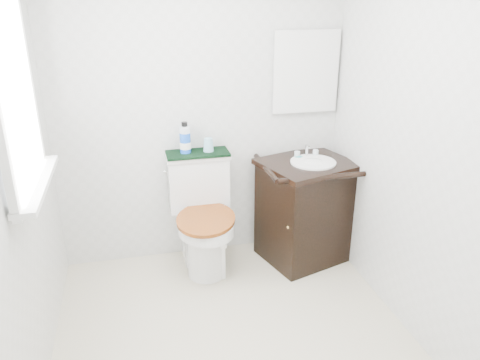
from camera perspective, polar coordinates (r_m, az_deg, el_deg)
name	(u,v)px	position (r m, az deg, el deg)	size (l,w,h in m)	color
floor	(237,345)	(3.05, -0.34, -19.51)	(2.40, 2.40, 0.00)	beige
wall_back	(201,109)	(3.56, -4.83, 8.58)	(2.40, 2.40, 0.00)	silver
wall_front	(331,300)	(1.41, 11.03, -14.12)	(2.40, 2.40, 0.00)	silver
wall_left	(8,181)	(2.44, -26.41, -0.06)	(2.40, 2.40, 0.00)	silver
wall_right	(424,147)	(2.87, 21.57, 3.78)	(2.40, 2.40, 0.00)	silver
window	(12,95)	(2.58, -25.99, 9.27)	(0.02, 0.70, 0.90)	white
mirror	(306,72)	(3.70, 8.01, 12.90)	(0.50, 0.02, 0.60)	silver
toilet	(202,221)	(3.62, -4.62, -5.02)	(0.52, 0.69, 0.88)	silver
vanity	(305,208)	(3.74, 7.98, -3.41)	(0.80, 0.74, 0.92)	black
trash_bin	(212,257)	(3.59, -3.41, -9.37)	(0.23, 0.19, 0.30)	white
towel	(198,153)	(3.53, -5.20, 3.26)	(0.47, 0.22, 0.02)	black
mouthwash_bottle	(185,139)	(3.50, -6.71, 5.01)	(0.08, 0.08, 0.23)	blue
cup	(208,145)	(3.54, -3.88, 4.32)	(0.08, 0.08, 0.10)	#7FB7D0
soap_bar	(299,157)	(3.65, 7.18, 2.81)	(0.07, 0.05, 0.02)	#1A7E81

